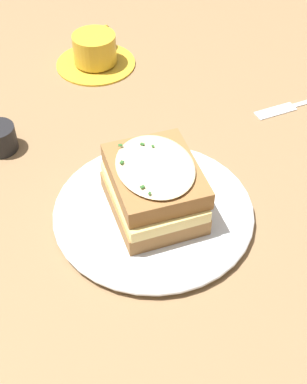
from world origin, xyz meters
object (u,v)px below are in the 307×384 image
Objects in this scene: dinner_plate at (154,212)px; sandwich at (154,187)px; fork at (293,106)px; teacup_with_saucer at (95,52)px.

sandwich is (-0.00, -0.00, 0.04)m from dinner_plate.
sandwich reaches higher than fork.
teacup_with_saucer is (-0.31, -0.23, -0.03)m from sandwich.
teacup_with_saucer is at bearing 45.41° from fork.
fork is at bearing 156.07° from sandwich.
sandwich is 1.22× the size of teacup_with_saucer.
fork is at bearing 156.27° from dinner_plate.
teacup_with_saucer is (-0.32, -0.23, 0.02)m from dinner_plate.
dinner_plate is 0.39m from teacup_with_saucer.
dinner_plate is 0.34m from fork.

